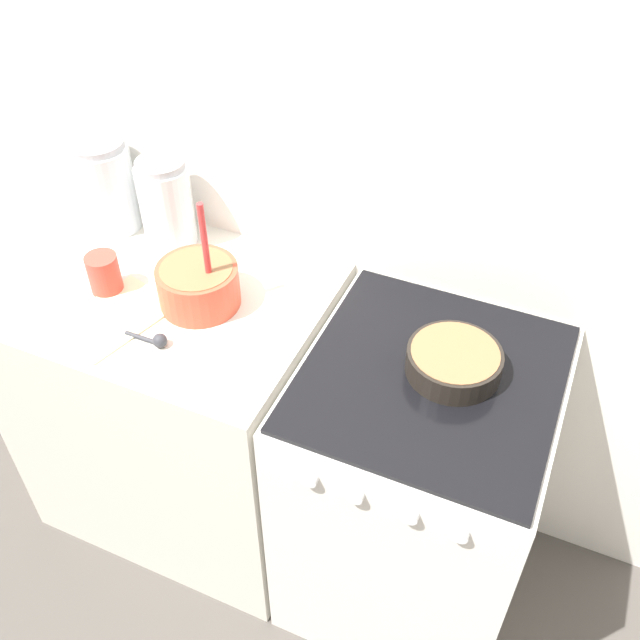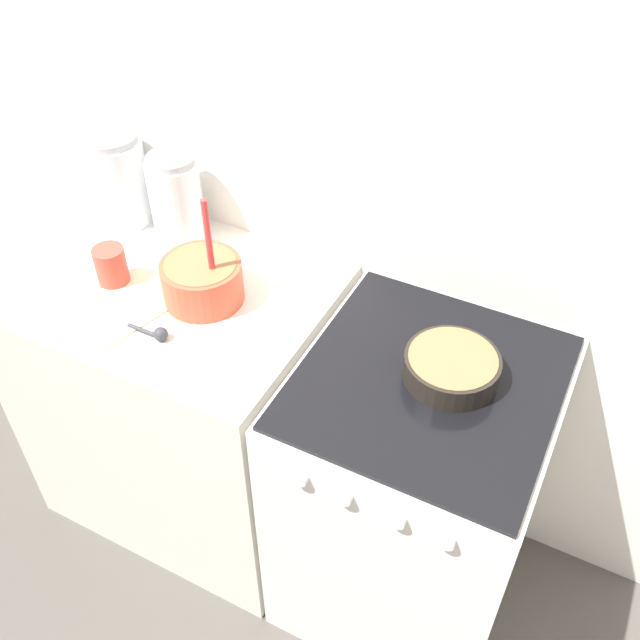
{
  "view_description": "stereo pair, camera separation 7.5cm",
  "coord_description": "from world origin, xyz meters",
  "px_view_note": "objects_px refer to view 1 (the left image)",
  "views": [
    {
      "loc": [
        0.54,
        -0.83,
        2.11
      ],
      "look_at": [
        0.02,
        0.34,
        0.96
      ],
      "focal_mm": 40.0,
      "sensor_mm": 36.0,
      "label": 1
    },
    {
      "loc": [
        0.61,
        -0.8,
        2.11
      ],
      "look_at": [
        0.02,
        0.34,
        0.96
      ],
      "focal_mm": 40.0,
      "sensor_mm": 36.0,
      "label": 2
    }
  ],
  "objects_px": {
    "storage_jar_middle": "(167,208)",
    "tin_can": "(104,274)",
    "mixing_bowl": "(198,283)",
    "baking_pan": "(454,361)",
    "stove": "(415,488)",
    "storage_jar_left": "(106,191)"
  },
  "relations": [
    {
      "from": "stove",
      "to": "storage_jar_middle",
      "type": "xyz_separation_m",
      "value": [
        -0.84,
        0.21,
        0.56
      ]
    },
    {
      "from": "mixing_bowl",
      "to": "baking_pan",
      "type": "relative_size",
      "value": 1.4
    },
    {
      "from": "mixing_bowl",
      "to": "tin_can",
      "type": "distance_m",
      "value": 0.26
    },
    {
      "from": "mixing_bowl",
      "to": "storage_jar_middle",
      "type": "bearing_deg",
      "value": 136.78
    },
    {
      "from": "stove",
      "to": "mixing_bowl",
      "type": "bearing_deg",
      "value": 179.28
    },
    {
      "from": "baking_pan",
      "to": "tin_can",
      "type": "relative_size",
      "value": 2.05
    },
    {
      "from": "baking_pan",
      "to": "storage_jar_left",
      "type": "distance_m",
      "value": 1.11
    },
    {
      "from": "stove",
      "to": "baking_pan",
      "type": "distance_m",
      "value": 0.49
    },
    {
      "from": "stove",
      "to": "tin_can",
      "type": "bearing_deg",
      "value": -177.0
    },
    {
      "from": "mixing_bowl",
      "to": "baking_pan",
      "type": "height_order",
      "value": "mixing_bowl"
    },
    {
      "from": "baking_pan",
      "to": "storage_jar_middle",
      "type": "xyz_separation_m",
      "value": [
        -0.88,
        0.18,
        0.08
      ]
    },
    {
      "from": "mixing_bowl",
      "to": "storage_jar_left",
      "type": "height_order",
      "value": "mixing_bowl"
    },
    {
      "from": "baking_pan",
      "to": "tin_can",
      "type": "height_order",
      "value": "tin_can"
    },
    {
      "from": "baking_pan",
      "to": "storage_jar_left",
      "type": "height_order",
      "value": "storage_jar_left"
    },
    {
      "from": "mixing_bowl",
      "to": "stove",
      "type": "bearing_deg",
      "value": -0.72
    },
    {
      "from": "stove",
      "to": "storage_jar_left",
      "type": "bearing_deg",
      "value": 168.61
    },
    {
      "from": "storage_jar_left",
      "to": "storage_jar_middle",
      "type": "bearing_deg",
      "value": 0.0
    },
    {
      "from": "stove",
      "to": "tin_can",
      "type": "distance_m",
      "value": 1.02
    },
    {
      "from": "mixing_bowl",
      "to": "baking_pan",
      "type": "bearing_deg",
      "value": 1.99
    },
    {
      "from": "stove",
      "to": "tin_can",
      "type": "height_order",
      "value": "tin_can"
    },
    {
      "from": "tin_can",
      "to": "storage_jar_left",
      "type": "bearing_deg",
      "value": 123.4
    },
    {
      "from": "storage_jar_middle",
      "to": "tin_can",
      "type": "xyz_separation_m",
      "value": [
        -0.04,
        -0.26,
        -0.06
      ]
    }
  ]
}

